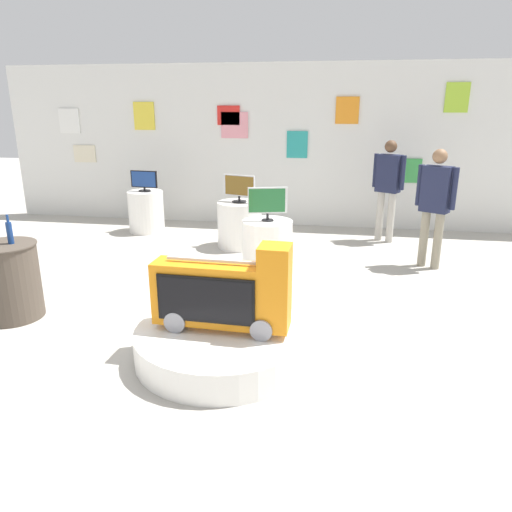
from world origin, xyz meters
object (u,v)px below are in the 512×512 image
at_px(novelty_firetruck_tv, 224,295).
at_px(tv_on_center_rear, 267,202).
at_px(tv_on_left_rear, 144,181).
at_px(display_pedestal_right_rear, 240,225).
at_px(display_pedestal_left_rear, 146,211).
at_px(side_table_round, 9,281).
at_px(shopper_browsing_rear, 388,183).
at_px(shopper_browsing_near_truck, 435,200).
at_px(tv_on_right_rear, 239,187).
at_px(bottle_on_side_table, 10,232).
at_px(main_display_pedestal, 222,343).
at_px(display_pedestal_center_rear, 267,247).

height_order(novelty_firetruck_tv, tv_on_center_rear, tv_on_center_rear).
bearing_deg(tv_on_left_rear, display_pedestal_right_rear, -20.26).
distance_m(tv_on_left_rear, tv_on_center_rear, 3.18).
xyz_separation_m(display_pedestal_left_rear, side_table_round, (-0.02, -3.83, 0.05)).
bearing_deg(novelty_firetruck_tv, shopper_browsing_rear, 67.74).
bearing_deg(shopper_browsing_near_truck, tv_on_right_rear, 168.96).
xyz_separation_m(display_pedestal_right_rear, bottle_on_side_table, (-1.85, -3.09, 0.59)).
xyz_separation_m(main_display_pedestal, tv_on_center_rear, (0.07, 2.38, 0.87)).
relative_size(tv_on_right_rear, shopper_browsing_rear, 0.32).
relative_size(main_display_pedestal, shopper_browsing_rear, 0.95).
relative_size(display_pedestal_right_rear, shopper_browsing_rear, 0.44).
bearing_deg(novelty_firetruck_tv, shopper_browsing_near_truck, 52.79).
bearing_deg(side_table_round, display_pedestal_center_rear, 36.72).
bearing_deg(side_table_round, shopper_browsing_rear, 42.11).
distance_m(main_display_pedestal, tv_on_center_rear, 2.53).
bearing_deg(main_display_pedestal, tv_on_right_rear, 98.95).
bearing_deg(bottle_on_side_table, display_pedestal_right_rear, 59.11).
xyz_separation_m(tv_on_center_rear, bottle_on_side_table, (-2.49, -1.86, -0.05)).
bearing_deg(tv_on_right_rear, side_table_round, -121.56).
bearing_deg(novelty_firetruck_tv, display_pedestal_right_rear, 99.32).
bearing_deg(display_pedestal_right_rear, display_pedestal_center_rear, -62.40).
bearing_deg(side_table_round, main_display_pedestal, -10.78).
distance_m(tv_on_left_rear, bottle_on_side_table, 3.79).
bearing_deg(side_table_round, tv_on_center_rear, 36.67).
relative_size(tv_on_center_rear, side_table_round, 0.62).
xyz_separation_m(display_pedestal_left_rear, display_pedestal_right_rear, (1.90, -0.70, 0.00)).
relative_size(main_display_pedestal, novelty_firetruck_tv, 1.29).
xyz_separation_m(main_display_pedestal, shopper_browsing_rear, (1.81, 4.36, 0.85)).
relative_size(tv_on_center_rear, display_pedestal_right_rear, 0.70).
height_order(bottle_on_side_table, shopper_browsing_near_truck, shopper_browsing_near_truck).
height_order(novelty_firetruck_tv, tv_on_left_rear, tv_on_left_rear).
bearing_deg(bottle_on_side_table, tv_on_center_rear, 36.86).
xyz_separation_m(novelty_firetruck_tv, display_pedestal_left_rear, (-2.49, 4.31, -0.25)).
bearing_deg(main_display_pedestal, display_pedestal_right_rear, 98.96).
height_order(tv_on_left_rear, display_pedestal_center_rear, tv_on_left_rear).
xyz_separation_m(tv_on_center_rear, side_table_round, (-2.55, -1.90, -0.59)).
distance_m(side_table_round, shopper_browsing_near_truck, 5.48).
bearing_deg(tv_on_left_rear, shopper_browsing_rear, 0.76).
bearing_deg(tv_on_left_rear, novelty_firetruck_tv, -60.00).
relative_size(main_display_pedestal, display_pedestal_right_rear, 2.15).
bearing_deg(display_pedestal_left_rear, novelty_firetruck_tv, -60.02).
bearing_deg(display_pedestal_left_rear, display_pedestal_center_rear, -37.22).
bearing_deg(shopper_browsing_near_truck, side_table_round, -152.03).
bearing_deg(side_table_round, tv_on_right_rear, 58.44).
bearing_deg(tv_on_right_rear, bottle_on_side_table, -120.94).
height_order(display_pedestal_left_rear, shopper_browsing_rear, shopper_browsing_rear).
relative_size(novelty_firetruck_tv, shopper_browsing_near_truck, 0.74).
relative_size(tv_on_center_rear, shopper_browsing_rear, 0.31).
bearing_deg(main_display_pedestal, shopper_browsing_near_truck, 52.42).
distance_m(tv_on_right_rear, side_table_round, 3.71).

